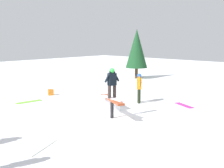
{
  "coord_description": "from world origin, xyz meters",
  "views": [
    {
      "loc": [
        8.55,
        -9.12,
        3.35
      ],
      "look_at": [
        0.0,
        0.0,
        1.42
      ],
      "focal_mm": 50.0,
      "sensor_mm": 36.0,
      "label": 1
    }
  ],
  "objects_px": {
    "backpack_on_snow": "(51,92)",
    "loose_snowboard_lime": "(29,102)",
    "pine_tree_far": "(137,49)",
    "main_rider_on_rail": "(112,84)",
    "loose_snowboard_magenta": "(184,105)",
    "rail_feature": "(112,102)",
    "loose_snowboard_white": "(41,147)",
    "bystander_orange": "(139,86)"
  },
  "relations": [
    {
      "from": "backpack_on_snow",
      "to": "loose_snowboard_lime",
      "type": "bearing_deg",
      "value": 45.5
    },
    {
      "from": "loose_snowboard_lime",
      "to": "pine_tree_far",
      "type": "relative_size",
      "value": 0.36
    },
    {
      "from": "main_rider_on_rail",
      "to": "backpack_on_snow",
      "type": "relative_size",
      "value": 4.56
    },
    {
      "from": "loose_snowboard_magenta",
      "to": "main_rider_on_rail",
      "type": "bearing_deg",
      "value": -77.98
    },
    {
      "from": "main_rider_on_rail",
      "to": "loose_snowboard_magenta",
      "type": "distance_m",
      "value": 4.43
    },
    {
      "from": "rail_feature",
      "to": "loose_snowboard_white",
      "type": "bearing_deg",
      "value": -51.44
    },
    {
      "from": "main_rider_on_rail",
      "to": "bystander_orange",
      "type": "bearing_deg",
      "value": 119.47
    },
    {
      "from": "bystander_orange",
      "to": "loose_snowboard_white",
      "type": "height_order",
      "value": "bystander_orange"
    },
    {
      "from": "bystander_orange",
      "to": "loose_snowboard_white",
      "type": "bearing_deg",
      "value": 153.0
    },
    {
      "from": "loose_snowboard_white",
      "to": "main_rider_on_rail",
      "type": "bearing_deg",
      "value": 165.96
    },
    {
      "from": "loose_snowboard_white",
      "to": "loose_snowboard_magenta",
      "type": "distance_m",
      "value": 8.09
    },
    {
      "from": "main_rider_on_rail",
      "to": "pine_tree_far",
      "type": "relative_size",
      "value": 0.4
    },
    {
      "from": "loose_snowboard_magenta",
      "to": "backpack_on_snow",
      "type": "height_order",
      "value": "backpack_on_snow"
    },
    {
      "from": "bystander_orange",
      "to": "backpack_on_snow",
      "type": "relative_size",
      "value": 4.39
    },
    {
      "from": "pine_tree_far",
      "to": "loose_snowboard_white",
      "type": "bearing_deg",
      "value": -61.47
    },
    {
      "from": "loose_snowboard_lime",
      "to": "backpack_on_snow",
      "type": "bearing_deg",
      "value": 25.21
    },
    {
      "from": "main_rider_on_rail",
      "to": "pine_tree_far",
      "type": "bearing_deg",
      "value": 135.15
    },
    {
      "from": "bystander_orange",
      "to": "main_rider_on_rail",
      "type": "bearing_deg",
      "value": 156.89
    },
    {
      "from": "rail_feature",
      "to": "loose_snowboard_lime",
      "type": "bearing_deg",
      "value": -146.15
    },
    {
      "from": "backpack_on_snow",
      "to": "main_rider_on_rail",
      "type": "bearing_deg",
      "value": 102.9
    },
    {
      "from": "loose_snowboard_magenta",
      "to": "loose_snowboard_white",
      "type": "bearing_deg",
      "value": -65.67
    },
    {
      "from": "rail_feature",
      "to": "backpack_on_snow",
      "type": "height_order",
      "value": "rail_feature"
    },
    {
      "from": "bystander_orange",
      "to": "backpack_on_snow",
      "type": "xyz_separation_m",
      "value": [
        -4.94,
        -1.85,
        -0.67
      ]
    },
    {
      "from": "main_rider_on_rail",
      "to": "backpack_on_snow",
      "type": "distance_m",
      "value": 6.23
    },
    {
      "from": "rail_feature",
      "to": "bystander_orange",
      "type": "distance_m",
      "value": 3.27
    },
    {
      "from": "loose_snowboard_magenta",
      "to": "backpack_on_snow",
      "type": "bearing_deg",
      "value": -132.28
    },
    {
      "from": "loose_snowboard_magenta",
      "to": "backpack_on_snow",
      "type": "relative_size",
      "value": 3.76
    },
    {
      "from": "loose_snowboard_white",
      "to": "backpack_on_snow",
      "type": "distance_m",
      "value": 8.58
    },
    {
      "from": "main_rider_on_rail",
      "to": "loose_snowboard_lime",
      "type": "height_order",
      "value": "main_rider_on_rail"
    },
    {
      "from": "loose_snowboard_white",
      "to": "pine_tree_far",
      "type": "relative_size",
      "value": 0.38
    },
    {
      "from": "main_rider_on_rail",
      "to": "bystander_orange",
      "type": "relative_size",
      "value": 1.04
    },
    {
      "from": "main_rider_on_rail",
      "to": "bystander_orange",
      "type": "distance_m",
      "value": 3.32
    },
    {
      "from": "main_rider_on_rail",
      "to": "loose_snowboard_magenta",
      "type": "bearing_deg",
      "value": 87.5
    },
    {
      "from": "bystander_orange",
      "to": "backpack_on_snow",
      "type": "height_order",
      "value": "bystander_orange"
    },
    {
      "from": "pine_tree_far",
      "to": "rail_feature",
      "type": "bearing_deg",
      "value": -55.9
    },
    {
      "from": "bystander_orange",
      "to": "loose_snowboard_white",
      "type": "xyz_separation_m",
      "value": [
        1.84,
        -7.1,
        -0.83
      ]
    },
    {
      "from": "loose_snowboard_lime",
      "to": "rail_feature",
      "type": "bearing_deg",
      "value": -78.86
    },
    {
      "from": "bystander_orange",
      "to": "loose_snowboard_magenta",
      "type": "xyz_separation_m",
      "value": [
        2.01,
        0.98,
        -0.83
      ]
    },
    {
      "from": "main_rider_on_rail",
      "to": "loose_snowboard_white",
      "type": "height_order",
      "value": "main_rider_on_rail"
    },
    {
      "from": "bystander_orange",
      "to": "loose_snowboard_lime",
      "type": "distance_m",
      "value": 5.69
    },
    {
      "from": "rail_feature",
      "to": "loose_snowboard_lime",
      "type": "xyz_separation_m",
      "value": [
        -5.26,
        -0.62,
        -0.67
      ]
    },
    {
      "from": "rail_feature",
      "to": "loose_snowboard_magenta",
      "type": "distance_m",
      "value": 4.25
    }
  ]
}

